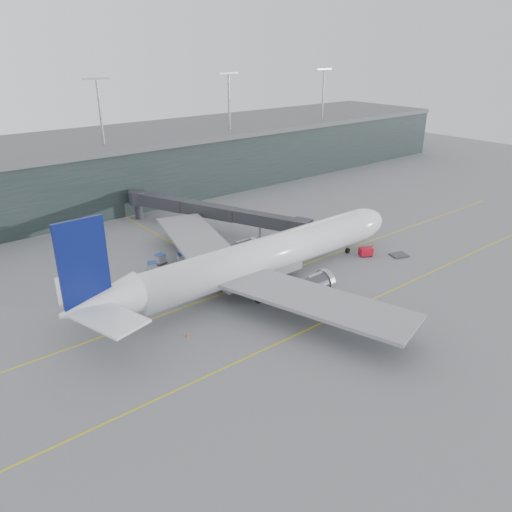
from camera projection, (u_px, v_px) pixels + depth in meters
ground at (207, 285)px, 80.85m from camera, size 320.00×320.00×0.00m
taxiline_a at (222, 294)px, 77.99m from camera, size 160.00×0.25×0.02m
taxiline_b at (291, 337)px, 66.56m from camera, size 160.00×0.25×0.02m
taxiline_lead_main at (172, 243)px, 98.04m from camera, size 0.25×60.00×0.02m
terminal at (71, 173)px, 119.32m from camera, size 240.00×36.00×29.00m
main_aircraft at (260, 258)px, 79.03m from camera, size 61.35×57.88×17.26m
jet_bridge at (209, 207)px, 104.11m from camera, size 18.21×43.58×6.28m
gse_cart at (366, 252)px, 91.62m from camera, size 2.75×2.33×1.60m
baggage_dolly at (399, 255)px, 91.90m from camera, size 3.57×3.18×0.30m
uld_a at (152, 267)px, 85.30m from camera, size 2.30×2.09×1.70m
uld_b at (160, 259)px, 88.36m from camera, size 2.15×1.83×1.76m
uld_c at (182, 259)px, 88.39m from camera, size 2.37×2.10×1.82m
cone_nose at (373, 245)px, 96.04m from camera, size 0.44×0.44×0.69m
cone_wing_stbd at (330, 321)px, 69.75m from camera, size 0.44×0.44×0.71m
cone_wing_port at (218, 252)px, 92.69m from camera, size 0.43×0.43×0.68m
cone_tail at (187, 335)px, 66.51m from camera, size 0.39×0.39×0.62m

